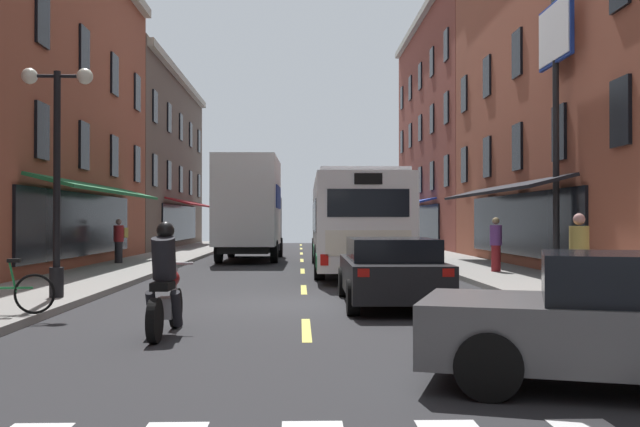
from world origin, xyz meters
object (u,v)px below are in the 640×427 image
at_px(pedestrian_near, 119,240).
at_px(street_lamp_twin, 57,169).
at_px(box_truck, 250,210).
at_px(pedestrian_rear, 496,244).
at_px(transit_bus, 352,222).
at_px(sedan_mid, 390,270).
at_px(bicycle_near, 1,292).
at_px(pedestrian_mid, 579,257).
at_px(sedan_near, 263,238).
at_px(motorcycle_rider, 165,287).
at_px(billboard_sign, 556,69).

distance_m(pedestrian_near, street_lamp_twin, 12.14).
relative_size(box_truck, pedestrian_rear, 4.75).
height_order(transit_bus, street_lamp_twin, street_lamp_twin).
bearing_deg(sedan_mid, pedestrian_rear, 60.97).
bearing_deg(transit_bus, box_truck, 121.78).
bearing_deg(pedestrian_near, bicycle_near, 140.05).
bearing_deg(pedestrian_mid, box_truck, 149.71).
bearing_deg(transit_bus, sedan_near, 102.38).
bearing_deg(pedestrian_mid, bicycle_near, -135.46).
bearing_deg(bicycle_near, pedestrian_mid, 7.99).
bearing_deg(transit_bus, motorcycle_rider, -105.28).
bearing_deg(street_lamp_twin, sedan_mid, -3.07).
xyz_separation_m(transit_bus, pedestrian_rear, (4.16, -2.52, -0.65)).
xyz_separation_m(billboard_sign, pedestrian_rear, (-1.22, 1.75, -4.93)).
bearing_deg(pedestrian_mid, sedan_mid, -157.98).
height_order(sedan_mid, street_lamp_twin, street_lamp_twin).
height_order(billboard_sign, sedan_near, billboard_sign).
relative_size(pedestrian_mid, street_lamp_twin, 0.36).
bearing_deg(box_truck, pedestrian_near, -138.93).
xyz_separation_m(motorcycle_rider, pedestrian_mid, (7.19, 2.80, 0.29)).
relative_size(sedan_near, pedestrian_mid, 2.76).
distance_m(billboard_sign, transit_bus, 8.09).
distance_m(transit_bus, street_lamp_twin, 11.74).
height_order(motorcycle_rider, street_lamp_twin, street_lamp_twin).
bearing_deg(pedestrian_near, box_truck, -95.44).
bearing_deg(transit_bus, pedestrian_mid, -72.35).
bearing_deg(sedan_mid, sedan_near, 98.04).
bearing_deg(bicycle_near, sedan_mid, 19.08).
height_order(box_truck, pedestrian_near, box_truck).
relative_size(sedan_mid, pedestrian_rear, 2.84).
xyz_separation_m(transit_bus, pedestrian_near, (-8.33, 2.28, -0.64)).
xyz_separation_m(pedestrian_rear, street_lamp_twin, (-10.80, -7.10, 1.73)).
bearing_deg(pedestrian_near, street_lamp_twin, 141.55).
relative_size(pedestrian_near, pedestrian_rear, 0.97).
bearing_deg(motorcycle_rider, box_truck, 90.30).
bearing_deg(pedestrian_mid, pedestrian_rear, 121.75).
bearing_deg(street_lamp_twin, pedestrian_mid, -7.05).
relative_size(billboard_sign, motorcycle_rider, 3.70).
bearing_deg(bicycle_near, pedestrian_near, 96.55).
relative_size(box_truck, sedan_mid, 1.67).
distance_m(box_truck, sedan_near, 11.64).
bearing_deg(sedan_near, billboard_sign, -67.16).
relative_size(sedan_near, street_lamp_twin, 1.00).
relative_size(billboard_sign, pedestrian_rear, 4.68).
distance_m(transit_bus, motorcycle_rider, 14.19).
xyz_separation_m(box_truck, sedan_mid, (3.86, -16.17, -1.45)).
xyz_separation_m(sedan_mid, pedestrian_near, (-8.35, 12.26, 0.29)).
distance_m(box_truck, street_lamp_twin, 16.07).
relative_size(sedan_near, bicycle_near, 2.70).
bearing_deg(box_truck, pedestrian_mid, -66.85).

